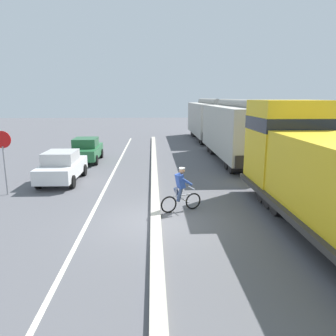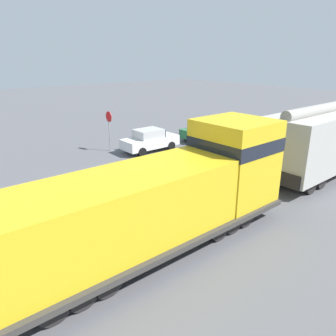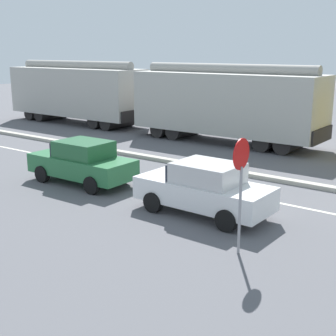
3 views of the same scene
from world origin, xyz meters
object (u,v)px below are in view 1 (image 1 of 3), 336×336
at_px(hopper_car_lead, 236,131).
at_px(hopper_car_middle, 207,119).
at_px(stop_sign, 3,150).
at_px(cyclist, 181,191).
at_px(parked_car_green, 86,150).
at_px(locomotive, 330,178).
at_px(parked_car_white, 62,166).

height_order(hopper_car_lead, hopper_car_middle, same).
relative_size(hopper_car_middle, stop_sign, 3.68).
bearing_deg(stop_sign, cyclist, -18.56).
relative_size(parked_car_green, cyclist, 2.47).
height_order(locomotive, parked_car_green, locomotive).
distance_m(hopper_car_middle, parked_car_green, 15.29).
bearing_deg(cyclist, locomotive, -24.98).
distance_m(hopper_car_lead, stop_sign, 14.32).
xyz_separation_m(hopper_car_lead, parked_car_green, (-10.16, 0.25, -1.26)).
bearing_deg(parked_car_green, parked_car_white, -91.80).
relative_size(locomotive, hopper_car_lead, 1.10).
distance_m(parked_car_green, cyclist, 11.68).
xyz_separation_m(cyclist, stop_sign, (-7.64, 2.56, 1.21)).
bearing_deg(hopper_car_lead, parked_car_green, 178.61).
relative_size(hopper_car_lead, stop_sign, 3.68).
relative_size(hopper_car_lead, hopper_car_middle, 1.00).
bearing_deg(hopper_car_middle, parked_car_green, -131.83).
bearing_deg(hopper_car_middle, locomotive, -90.00).
bearing_deg(locomotive, hopper_car_middle, 90.00).
height_order(hopper_car_lead, cyclist, hopper_car_lead).
xyz_separation_m(hopper_car_lead, cyclist, (-4.59, -10.02, -1.26)).
bearing_deg(hopper_car_lead, locomotive, -90.00).
bearing_deg(parked_car_green, cyclist, -61.50).
bearing_deg(hopper_car_lead, parked_car_white, -153.08).
height_order(parked_car_white, cyclist, cyclist).
bearing_deg(parked_car_green, hopper_car_lead, -1.39).
height_order(parked_car_green, cyclist, cyclist).
distance_m(parked_car_white, stop_sign, 3.15).
height_order(hopper_car_middle, parked_car_green, hopper_car_middle).
bearing_deg(parked_car_green, hopper_car_middle, 48.17).
height_order(hopper_car_lead, parked_car_white, hopper_car_lead).
bearing_deg(stop_sign, parked_car_white, 49.35).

